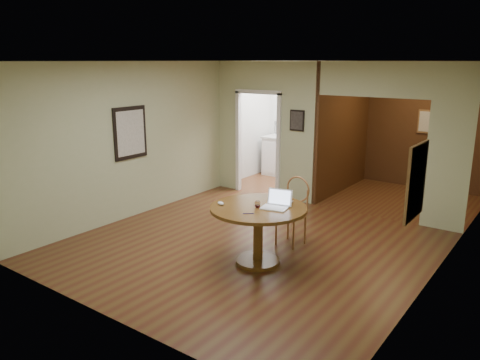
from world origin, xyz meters
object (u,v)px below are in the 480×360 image
Objects in this scene: dining_table at (258,222)px; chair at (294,207)px; closed_laptop at (280,202)px; open_laptop at (277,203)px.

dining_table is 0.92m from chair.
closed_laptop is (0.14, 0.31, 0.22)m from dining_table.
open_laptop reaches higher than closed_laptop.
chair is (0.03, 0.92, -0.03)m from dining_table.
closed_laptop is at bearing 99.21° from open_laptop.
chair is 2.75× the size of open_laptop.
dining_table is 0.37m from open_laptop.
closed_laptop is (-0.07, 0.19, -0.05)m from open_laptop.
chair is at bearing 91.53° from closed_laptop.
open_laptop is 0.21m from closed_laptop.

